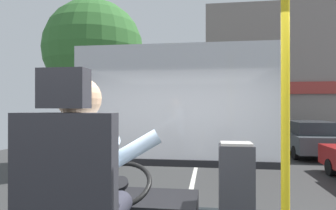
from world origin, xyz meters
name	(u,v)px	position (x,y,z in m)	size (l,w,h in m)	color
ground	(197,162)	(0.00, 8.80, -0.02)	(18.00, 44.00, 0.06)	#333333
bus_driver	(83,178)	(-0.21, -0.43, 1.64)	(0.76, 0.61, 0.84)	#282833
handrail_pole	(285,129)	(0.82, -0.31, 1.90)	(0.04, 0.04, 2.15)	yellow
fare_box	(236,197)	(0.65, 0.57, 1.27)	(0.28, 0.23, 0.90)	#333338
windshield_panel	(173,118)	(0.00, 1.62, 1.87)	(2.50, 0.08, 1.48)	silver
street_tree	(94,50)	(-3.38, 7.45, 3.88)	(3.27, 3.27, 5.54)	#4C3828
shop_building	(303,78)	(5.92, 16.41, 3.67)	(11.33, 5.96, 7.35)	gray
parked_car_charcoal	(309,138)	(4.51, 10.86, 0.72)	(1.90, 3.92, 1.40)	#474C51
parked_car_black	(271,129)	(4.16, 16.62, 0.62)	(1.85, 3.90, 1.20)	black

